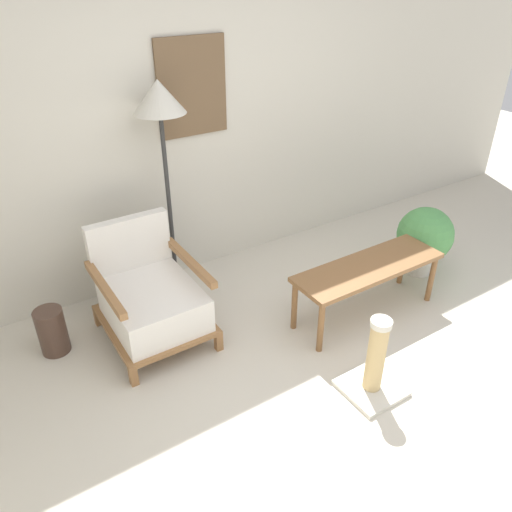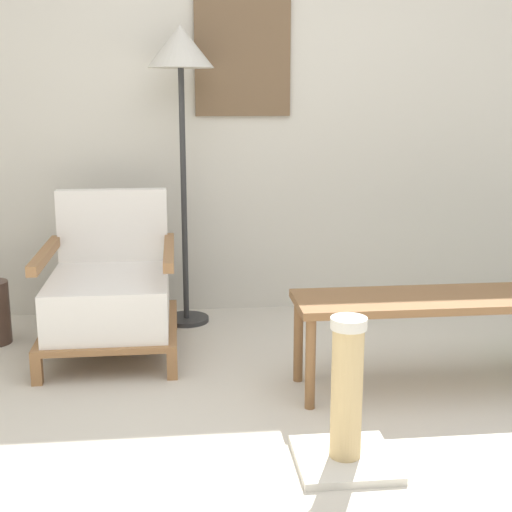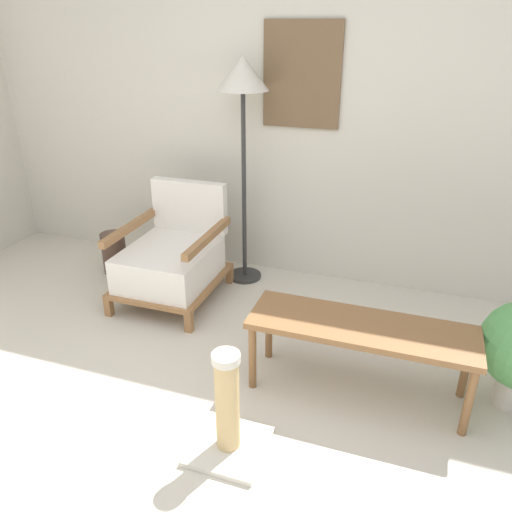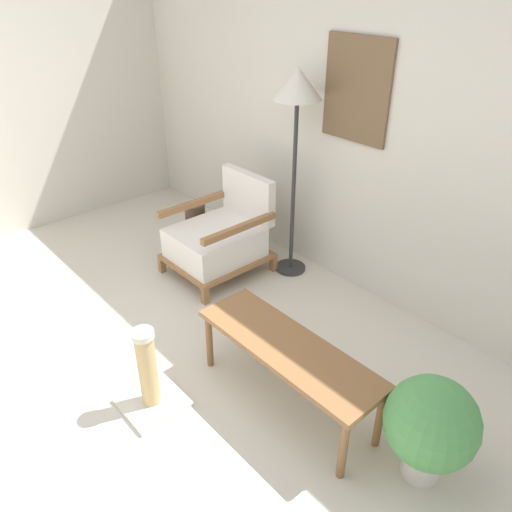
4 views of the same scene
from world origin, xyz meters
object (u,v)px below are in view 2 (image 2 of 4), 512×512
at_px(armchair, 110,292).
at_px(scratching_post, 346,413).
at_px(floor_lamp, 181,68).
at_px(coffee_table, 428,308).

height_order(armchair, scratching_post, armchair).
bearing_deg(floor_lamp, coffee_table, -46.02).
bearing_deg(coffee_table, armchair, 156.29).
relative_size(floor_lamp, scratching_post, 3.02).
xyz_separation_m(floor_lamp, coffee_table, (1.07, -1.11, -1.07)).
height_order(armchair, floor_lamp, floor_lamp).
height_order(coffee_table, scratching_post, scratching_post).
bearing_deg(armchair, scratching_post, -53.33).
distance_m(coffee_table, scratching_post, 0.83).
distance_m(armchair, scratching_post, 1.58).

